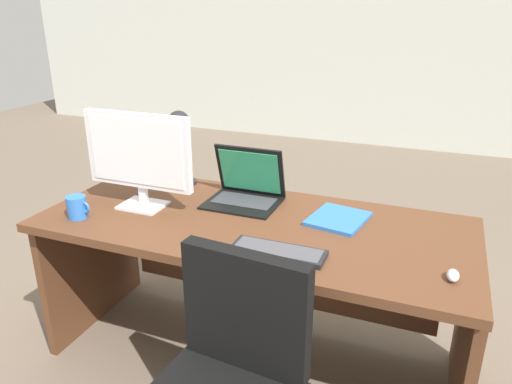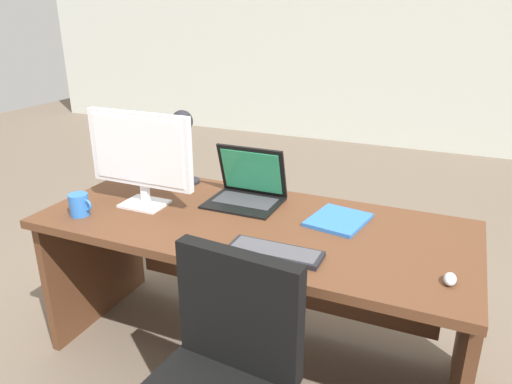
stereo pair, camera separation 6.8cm
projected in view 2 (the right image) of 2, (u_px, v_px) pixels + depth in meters
The scene contains 10 objects.
ground at pixel (334, 232), 3.62m from camera, with size 12.00×12.00×0.00m, color #6B5B4C.
back_wall at pixel (403, 25), 5.37m from camera, with size 10.00×0.10×2.80m, color silver.
desk at pixel (257, 256), 2.19m from camera, with size 1.85×0.80×0.72m.
monitor at pixel (140, 153), 2.15m from camera, with size 0.52×0.16×0.44m.
laptop at pixel (248, 185), 2.28m from camera, with size 0.34×0.28×0.26m.
keyboard at pixel (275, 252), 1.79m from camera, with size 0.36×0.12×0.02m.
mouse at pixel (450, 279), 1.60m from camera, with size 0.04×0.07×0.03m.
desk_lamp at pixel (183, 131), 2.41m from camera, with size 0.12×0.15×0.39m.
book at pixel (338, 220), 2.07m from camera, with size 0.26×0.29×0.02m.
coffee_mug at pixel (79, 205), 2.12m from camera, with size 0.11×0.08×0.10m.
Camera 2 is at (0.77, -1.73, 1.59)m, focal length 33.72 mm.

